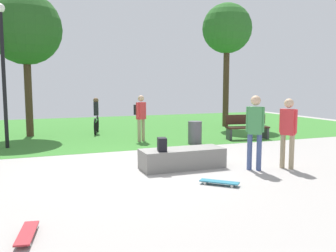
% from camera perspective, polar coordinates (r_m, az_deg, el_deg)
% --- Properties ---
extents(ground_plane, '(28.00, 28.00, 0.00)m').
position_cam_1_polar(ground_plane, '(9.09, -4.54, -6.42)').
color(ground_plane, '#9E9993').
extents(grass_lawn, '(26.60, 11.81, 0.01)m').
position_cam_1_polar(grass_lawn, '(16.90, -12.37, -0.46)').
color(grass_lawn, '#387A2D').
rests_on(grass_lawn, ground_plane).
extents(concrete_ledge, '(2.06, 0.75, 0.48)m').
position_cam_1_polar(concrete_ledge, '(8.88, 2.27, -5.13)').
color(concrete_ledge, gray).
rests_on(concrete_ledge, ground_plane).
extents(backpack_on_ledge, '(0.25, 0.31, 0.32)m').
position_cam_1_polar(backpack_on_ledge, '(8.47, -0.95, -2.94)').
color(backpack_on_ledge, black).
rests_on(backpack_on_ledge, concrete_ledge).
extents(skater_performing_trick, '(0.37, 0.36, 1.79)m').
position_cam_1_polar(skater_performing_trick, '(8.78, 13.60, -0.06)').
color(skater_performing_trick, '#3F5184').
rests_on(skater_performing_trick, ground_plane).
extents(skater_watching, '(0.34, 0.38, 1.71)m').
position_cam_1_polar(skater_watching, '(9.17, 18.45, -0.28)').
color(skater_watching, tan).
rests_on(skater_watching, ground_plane).
extents(skateboard_by_ledge, '(0.72, 0.70, 0.08)m').
position_cam_1_polar(skateboard_by_ledge, '(7.52, 8.12, -8.76)').
color(skateboard_by_ledge, teal).
rests_on(skateboard_by_ledge, ground_plane).
extents(skateboard_spare, '(0.33, 0.82, 0.08)m').
position_cam_1_polar(skateboard_spare, '(5.39, -21.40, -15.51)').
color(skateboard_spare, '#A5262D').
rests_on(skateboard_spare, ground_plane).
extents(park_bench_center_lawn, '(1.65, 0.69, 0.91)m').
position_cam_1_polar(park_bench_center_lawn, '(13.77, 12.37, -0.05)').
color(park_bench_center_lawn, '#331E14').
rests_on(park_bench_center_lawn, ground_plane).
extents(tree_tall_oak, '(2.74, 2.74, 5.53)m').
position_cam_1_polar(tree_tall_oak, '(15.24, -21.61, 14.03)').
color(tree_tall_oak, '#42301E').
rests_on(tree_tall_oak, grass_lawn).
extents(tree_broad_elm, '(2.34, 2.34, 5.84)m').
position_cam_1_polar(tree_broad_elm, '(17.85, 9.32, 14.80)').
color(tree_broad_elm, '#42301E').
rests_on(tree_broad_elm, grass_lawn).
extents(lamp_post, '(0.28, 0.28, 4.53)m').
position_cam_1_polar(lamp_post, '(12.61, -24.64, 9.13)').
color(lamp_post, black).
rests_on(lamp_post, ground_plane).
extents(trash_bin, '(0.47, 0.47, 0.78)m').
position_cam_1_polar(trash_bin, '(12.42, 4.27, -1.05)').
color(trash_bin, '#4C4C51').
rests_on(trash_bin, ground_plane).
extents(pedestrian_with_backpack, '(0.43, 0.44, 1.66)m').
position_cam_1_polar(pedestrian_with_backpack, '(12.90, -4.36, 1.92)').
color(pedestrian_with_backpack, tan).
rests_on(pedestrian_with_backpack, ground_plane).
extents(cyclist_on_bicycle, '(0.52, 1.78, 1.52)m').
position_cam_1_polar(cyclist_on_bicycle, '(15.36, -11.28, 1.23)').
color(cyclist_on_bicycle, black).
rests_on(cyclist_on_bicycle, ground_plane).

